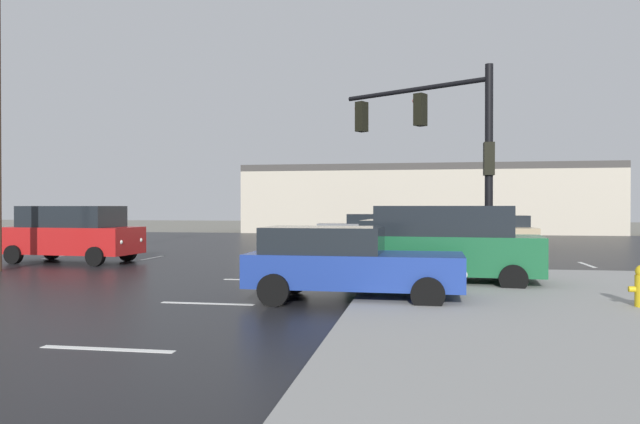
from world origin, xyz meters
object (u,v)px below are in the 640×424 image
suv_red (72,233)px  suv_green (444,243)px  sedan_white (389,244)px  sedan_blue (346,262)px  sedan_grey (360,227)px  traffic_signal_mast (445,138)px  sedan_tan (510,231)px

suv_red → suv_green: same height
sedan_white → suv_green: size_ratio=0.93×
sedan_blue → suv_green: size_ratio=0.92×
suv_red → suv_green: (12.94, -4.06, 0.00)m
suv_red → sedan_grey: bearing=63.2°
traffic_signal_mast → suv_green: 3.56m
sedan_blue → sedan_tan: bearing=72.9°
sedan_tan → suv_red: suv_red is taller
suv_red → traffic_signal_mast: bearing=-4.3°
sedan_grey → sedan_white: same height
sedan_grey → sedan_tan: same height
sedan_tan → suv_green: (-3.70, -14.65, 0.24)m
sedan_blue → sedan_white: same height
sedan_white → sedan_tan: (5.29, 11.33, 0.00)m
sedan_blue → suv_green: suv_green is taller
traffic_signal_mast → sedan_grey: traffic_signal_mast is taller
sedan_white → sedan_blue: bearing=-1.3°
suv_red → sedan_tan: bearing=37.0°
traffic_signal_mast → sedan_blue: traffic_signal_mast is taller
sedan_white → sedan_tan: bearing=158.6°
traffic_signal_mast → sedan_tan: (3.60, 12.62, -3.16)m
sedan_grey → suv_red: (-8.89, -14.63, 0.24)m
sedan_white → suv_green: 3.69m
sedan_tan → sedan_grey: bearing=-119.4°
suv_red → sedan_white: bearing=0.8°
sedan_white → sedan_grey: bearing=-167.2°
traffic_signal_mast → sedan_white: bearing=-6.8°
traffic_signal_mast → suv_red: 13.52m
sedan_grey → sedan_white: size_ratio=1.01×
sedan_tan → suv_red: size_ratio=0.93×
traffic_signal_mast → suv_green: (-0.10, -2.03, -2.92)m
sedan_white → suv_green: (1.59, -3.32, 0.24)m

